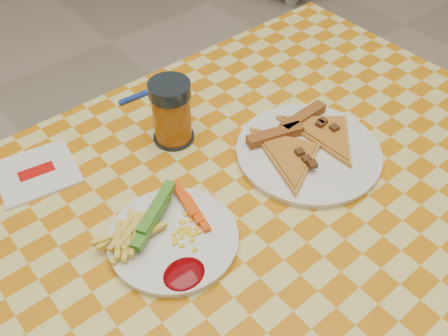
% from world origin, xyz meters
% --- Properties ---
extents(table, '(1.28, 0.88, 0.76)m').
position_xyz_m(table, '(0.00, 0.00, 0.68)').
color(table, silver).
rests_on(table, ground).
extents(plate_left, '(0.27, 0.27, 0.01)m').
position_xyz_m(plate_left, '(-0.11, 0.03, 0.76)').
color(plate_left, white).
rests_on(plate_left, table).
extents(plate_right, '(0.30, 0.30, 0.01)m').
position_xyz_m(plate_right, '(0.20, 0.03, 0.76)').
color(plate_right, white).
rests_on(plate_right, table).
extents(fries_veggies, '(0.20, 0.18, 0.04)m').
position_xyz_m(fries_veggies, '(-0.12, 0.05, 0.78)').
color(fries_veggies, '#F6D54E').
rests_on(fries_veggies, plate_left).
extents(pizza_slices, '(0.26, 0.24, 0.02)m').
position_xyz_m(pizza_slices, '(0.20, 0.05, 0.78)').
color(pizza_slices, '#C1823B').
rests_on(pizza_slices, plate_right).
extents(drink_glass, '(0.08, 0.08, 0.13)m').
position_xyz_m(drink_glass, '(0.03, 0.23, 0.82)').
color(drink_glass, black).
rests_on(drink_glass, table).
extents(napkin, '(0.16, 0.15, 0.01)m').
position_xyz_m(napkin, '(-0.21, 0.31, 0.76)').
color(napkin, white).
rests_on(napkin, table).
extents(fork, '(0.14, 0.03, 0.01)m').
position_xyz_m(fork, '(0.08, 0.38, 0.76)').
color(fork, navy).
rests_on(fork, table).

